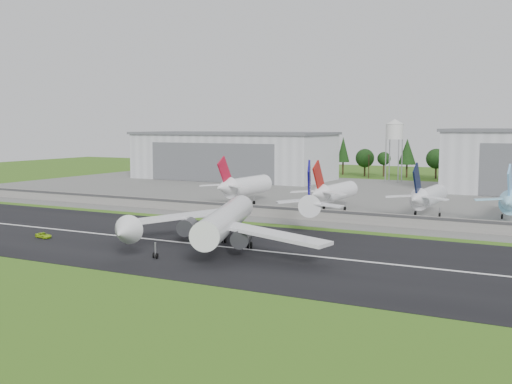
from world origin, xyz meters
The scene contains 14 objects.
ground centered at (0.00, 0.00, 0.00)m, with size 600.00×600.00×0.00m, color #2E5F16.
runway centered at (0.00, 10.00, 0.05)m, with size 320.00×60.00×0.10m, color black.
runway_centerline centered at (0.00, 10.00, 0.11)m, with size 220.00×1.00×0.02m, color white.
apron centered at (0.00, 120.00, 0.05)m, with size 320.00×150.00×0.10m, color slate.
blast_fence centered at (0.00, 54.99, 1.81)m, with size 240.00×0.61×3.50m.
hangar_west centered at (-80.00, 164.92, 11.63)m, with size 97.00×44.00×23.20m.
water_tower centered at (-5.00, 185.00, 24.55)m, with size 8.40×8.40×29.40m.
utility_poles centered at (0.00, 200.00, 0.00)m, with size 230.00×3.00×12.00m, color black, non-canonical shape.
treeline centered at (0.00, 215.00, 0.00)m, with size 320.00×16.00×22.00m, color black, non-canonical shape.
main_airliner centered at (8.24, 9.59, 4.89)m, with size 53.63×57.39×18.17m.
ground_vehicle centered at (-35.35, -0.69, 0.73)m, with size 2.10×4.55×1.26m, color #AADB19.
parked_jet_red_a centered at (-24.87, 76.59, 6.39)m, with size 7.36×31.29×16.91m.
parked_jet_red_b centered at (7.19, 76.53, 5.97)m, with size 7.36×31.29×16.46m.
parked_jet_navy centered at (36.09, 76.54, 6.05)m, with size 7.36×31.29×16.54m.
Camera 1 is at (79.45, -108.52, 26.70)m, focal length 45.00 mm.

